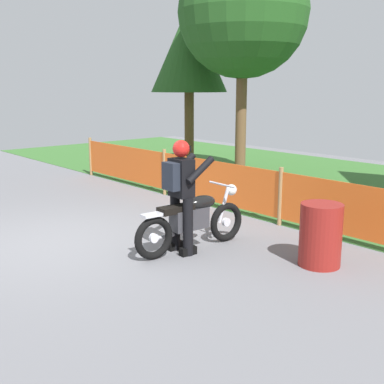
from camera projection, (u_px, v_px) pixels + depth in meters
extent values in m
cube|color=slate|center=(61.00, 243.00, 7.82)|extent=(24.00, 24.00, 0.02)
cube|color=#386B2D|center=(325.00, 183.00, 12.53)|extent=(24.00, 7.81, 0.01)
cylinder|color=#997547|center=(91.00, 156.00, 13.60)|extent=(0.08, 0.08, 1.05)
cylinder|color=#997547|center=(165.00, 172.00, 11.14)|extent=(0.08, 0.08, 1.05)
cylinder|color=#997547|center=(280.00, 196.00, 8.67)|extent=(0.08, 0.08, 1.05)
cube|color=orange|center=(124.00, 163.00, 12.37)|extent=(3.27, 0.02, 0.85)
cube|color=orange|center=(215.00, 182.00, 9.90)|extent=(3.27, 0.02, 0.85)
cube|color=orange|center=(367.00, 214.00, 7.44)|extent=(3.27, 0.02, 0.85)
cylinder|color=brown|center=(189.00, 131.00, 14.59)|extent=(0.28, 0.28, 2.27)
cone|color=#23511E|center=(189.00, 48.00, 14.09)|extent=(2.23, 2.23, 2.48)
cylinder|color=brown|center=(241.00, 121.00, 12.69)|extent=(0.28, 0.28, 3.11)
sphere|color=#23511E|center=(243.00, 11.00, 12.12)|extent=(3.28, 3.28, 3.28)
torus|color=black|center=(226.00, 222.00, 7.82)|extent=(0.15, 0.64, 0.63)
cylinder|color=silver|center=(226.00, 222.00, 7.82)|extent=(0.07, 0.14, 0.14)
torus|color=black|center=(154.00, 238.00, 6.99)|extent=(0.15, 0.64, 0.63)
cylinder|color=silver|center=(154.00, 238.00, 6.99)|extent=(0.07, 0.14, 0.14)
cube|color=#38383D|center=(189.00, 219.00, 7.33)|extent=(0.27, 0.61, 0.32)
ellipsoid|color=black|center=(201.00, 203.00, 7.42)|extent=(0.27, 0.53, 0.22)
cube|color=black|center=(176.00, 209.00, 7.15)|extent=(0.25, 0.57, 0.10)
cube|color=silver|center=(153.00, 215.00, 6.92)|extent=(0.18, 0.36, 0.04)
cylinder|color=silver|center=(224.00, 205.00, 7.72)|extent=(0.07, 0.23, 0.56)
sphere|color=white|center=(231.00, 190.00, 7.77)|extent=(0.19, 0.19, 0.18)
cylinder|color=silver|center=(222.00, 185.00, 7.62)|extent=(0.59, 0.07, 0.03)
cylinder|color=silver|center=(168.00, 236.00, 7.32)|extent=(0.10, 0.55, 0.07)
cylinder|color=black|center=(175.00, 222.00, 7.38)|extent=(0.16, 0.16, 0.86)
cube|color=black|center=(175.00, 246.00, 7.46)|extent=(0.13, 0.27, 0.12)
cylinder|color=black|center=(188.00, 227.00, 7.14)|extent=(0.16, 0.16, 0.86)
cube|color=black|center=(188.00, 251.00, 7.21)|extent=(0.13, 0.27, 0.12)
cube|color=black|center=(181.00, 178.00, 7.11)|extent=(0.37, 0.26, 0.56)
cylinder|color=black|center=(182.00, 166.00, 7.36)|extent=(0.13, 0.49, 0.38)
cylinder|color=black|center=(200.00, 170.00, 7.02)|extent=(0.13, 0.49, 0.38)
sphere|color=red|center=(181.00, 149.00, 7.02)|extent=(0.26, 0.26, 0.25)
cube|color=black|center=(187.00, 148.00, 7.08)|extent=(0.18, 0.04, 0.08)
cube|color=#1E232D|center=(172.00, 176.00, 7.00)|extent=(0.29, 0.18, 0.40)
cylinder|color=maroon|center=(321.00, 235.00, 6.72)|extent=(0.58, 0.58, 0.88)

